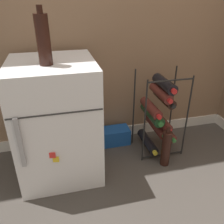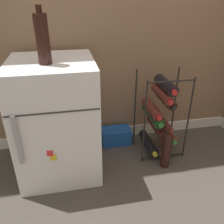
{
  "view_description": "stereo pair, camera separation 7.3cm",
  "coord_description": "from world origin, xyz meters",
  "px_view_note": "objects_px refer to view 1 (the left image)",
  "views": [
    {
      "loc": [
        -0.52,
        -1.06,
        1.16
      ],
      "look_at": [
        -0.16,
        0.39,
        0.4
      ],
      "focal_mm": 38.0,
      "sensor_mm": 36.0,
      "label": 1
    },
    {
      "loc": [
        -0.45,
        -1.07,
        1.16
      ],
      "look_at": [
        -0.16,
        0.39,
        0.4
      ],
      "focal_mm": 38.0,
      "sensor_mm": 36.0,
      "label": 2
    }
  ],
  "objects_px": {
    "fridge_top_bottle": "(43,39)",
    "loose_bottle_floor": "(166,148)",
    "wine_rack": "(158,113)",
    "soda_box": "(115,136)",
    "mini_fridge": "(57,120)"
  },
  "relations": [
    {
      "from": "fridge_top_bottle",
      "to": "loose_bottle_floor",
      "type": "distance_m",
      "value": 1.1
    },
    {
      "from": "wine_rack",
      "to": "loose_bottle_floor",
      "type": "bearing_deg",
      "value": -91.62
    },
    {
      "from": "soda_box",
      "to": "fridge_top_bottle",
      "type": "height_order",
      "value": "fridge_top_bottle"
    },
    {
      "from": "fridge_top_bottle",
      "to": "loose_bottle_floor",
      "type": "height_order",
      "value": "fridge_top_bottle"
    },
    {
      "from": "wine_rack",
      "to": "loose_bottle_floor",
      "type": "height_order",
      "value": "wine_rack"
    },
    {
      "from": "soda_box",
      "to": "mini_fridge",
      "type": "bearing_deg",
      "value": -154.8
    },
    {
      "from": "soda_box",
      "to": "loose_bottle_floor",
      "type": "distance_m",
      "value": 0.47
    },
    {
      "from": "mini_fridge",
      "to": "soda_box",
      "type": "distance_m",
      "value": 0.6
    },
    {
      "from": "wine_rack",
      "to": "fridge_top_bottle",
      "type": "distance_m",
      "value": 0.99
    },
    {
      "from": "loose_bottle_floor",
      "to": "soda_box",
      "type": "bearing_deg",
      "value": 128.67
    },
    {
      "from": "wine_rack",
      "to": "mini_fridge",
      "type": "bearing_deg",
      "value": -176.12
    },
    {
      "from": "mini_fridge",
      "to": "fridge_top_bottle",
      "type": "relative_size",
      "value": 2.57
    },
    {
      "from": "mini_fridge",
      "to": "fridge_top_bottle",
      "type": "distance_m",
      "value": 0.54
    },
    {
      "from": "mini_fridge",
      "to": "soda_box",
      "type": "bearing_deg",
      "value": 25.2
    },
    {
      "from": "loose_bottle_floor",
      "to": "mini_fridge",
      "type": "bearing_deg",
      "value": 168.72
    }
  ]
}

